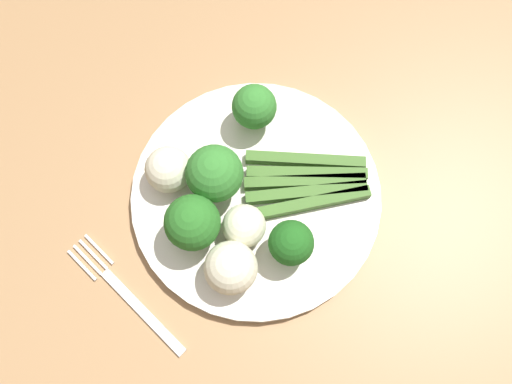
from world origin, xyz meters
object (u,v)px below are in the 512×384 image
at_px(plate, 256,196).
at_px(broccoli_front_left, 215,174).
at_px(cauliflower_right, 244,226).
at_px(broccoli_outer_edge, 254,107).
at_px(asparagus_bundle, 306,182).
at_px(broccoli_front, 192,223).
at_px(broccoli_back, 291,243).
at_px(dining_table, 218,263).
at_px(cauliflower_near_fork, 169,170).
at_px(fork, 126,294).
at_px(cauliflower_back_right, 230,269).

relative_size(plate, broccoli_front_left, 3.73).
bearing_deg(cauliflower_right, broccoli_outer_edge, 48.76).
distance_m(asparagus_bundle, cauliflower_right, 0.09).
relative_size(broccoli_front, broccoli_outer_edge, 1.16).
height_order(broccoli_back, broccoli_front_left, broccoli_front_left).
xyz_separation_m(plate, asparagus_bundle, (0.05, -0.02, 0.01)).
bearing_deg(broccoli_front_left, dining_table, -131.63).
xyz_separation_m(broccoli_outer_edge, cauliflower_right, (-0.09, -0.10, -0.01)).
bearing_deg(broccoli_outer_edge, cauliflower_near_fork, -179.52).
bearing_deg(dining_table, broccoli_front_left, 48.37).
bearing_deg(plate, broccoli_front_left, 133.83).
distance_m(broccoli_back, broccoli_front_left, 0.10).
bearing_deg(broccoli_front, fork, -175.73).
distance_m(dining_table, broccoli_back, 0.16).
relative_size(asparagus_bundle, broccoli_front, 2.05).
height_order(plate, broccoli_outer_edge, broccoli_outer_edge).
bearing_deg(plate, cauliflower_right, -142.73).
xyz_separation_m(broccoli_front_left, cauliflower_near_fork, (-0.03, 0.04, -0.02)).
distance_m(dining_table, broccoli_front_left, 0.16).
xyz_separation_m(dining_table, cauliflower_near_fork, (0.01, 0.09, 0.13)).
distance_m(broccoli_back, broccoli_outer_edge, 0.15).
xyz_separation_m(plate, broccoli_front, (-0.08, 0.00, 0.05)).
bearing_deg(broccoli_back, asparagus_bundle, 38.56).
distance_m(dining_table, cauliflower_near_fork, 0.16).
distance_m(plate, broccoli_outer_edge, 0.10).
bearing_deg(broccoli_back, dining_table, 138.63).
bearing_deg(broccoli_front, broccoli_front_left, 31.21).
bearing_deg(broccoli_back, cauliflower_near_fork, 110.86).
xyz_separation_m(asparagus_bundle, cauliflower_right, (-0.09, -0.00, 0.02)).
height_order(dining_table, broccoli_front_left, broccoli_front_left).
distance_m(broccoli_front_left, cauliflower_near_fork, 0.05).
bearing_deg(plate, broccoli_back, -97.61).
xyz_separation_m(plate, fork, (-0.17, -0.00, -0.01)).
relative_size(broccoli_front_left, cauliflower_near_fork, 1.46).
distance_m(broccoli_front, cauliflower_near_fork, 0.07).
bearing_deg(cauliflower_back_right, dining_table, 87.70).
bearing_deg(fork, cauliflower_back_right, -126.19).
height_order(broccoli_back, broccoli_outer_edge, broccoli_outer_edge).
height_order(cauliflower_near_fork, cauliflower_back_right, cauliflower_back_right).
bearing_deg(cauliflower_right, fork, 170.94).
relative_size(asparagus_bundle, broccoli_front_left, 1.96).
bearing_deg(broccoli_back, broccoli_front, 132.50).
height_order(asparagus_bundle, broccoli_back, broccoli_back).
bearing_deg(dining_table, cauliflower_near_fork, 84.37).
bearing_deg(cauliflower_back_right, broccoli_front, 93.64).
xyz_separation_m(asparagus_bundle, broccoli_front, (-0.13, 0.03, 0.03)).
bearing_deg(cauliflower_back_right, fork, 153.51).
relative_size(cauliflower_back_right, cauliflower_right, 1.19).
height_order(broccoli_front_left, broccoli_front, broccoli_front_left).
bearing_deg(dining_table, cauliflower_back_right, -92.30).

